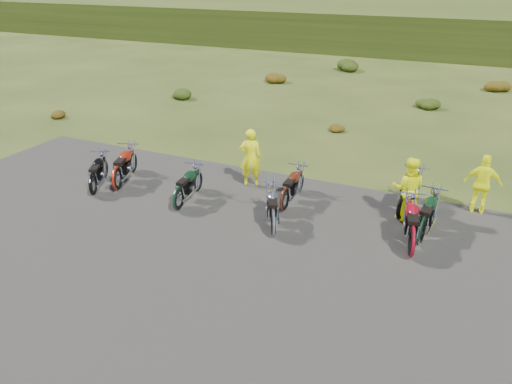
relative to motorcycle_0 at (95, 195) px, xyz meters
The scene contains 21 objects.
ground 5.03m from the motorcycle_0, ahead, with size 300.00×300.00×0.00m, color #2D3E14.
gravel_pad 5.49m from the motorcycle_0, 23.89° to the right, with size 20.00×12.00×0.04m, color black.
hill_slope 50.03m from the motorcycle_0, 84.24° to the left, with size 300.00×46.00×3.00m, color #324316, non-canonical shape.
shrub_0 9.06m from the motorcycle_0, 140.39° to the left, with size 0.77×0.77×0.45m, color #5E350B.
shrub_1 11.81m from the motorcycle_0, 110.22° to the left, with size 1.03×1.03×0.61m, color #1F330C.
shrub_2 16.42m from the motorcycle_0, 94.12° to the left, with size 1.30×1.30×0.77m, color #5E350B.
shrub_3 21.75m from the motorcycle_0, 85.46° to the left, with size 1.56×1.56×0.92m, color #1F330C.
shrub_4 10.10m from the motorcycle_0, 62.76° to the left, with size 0.77×0.77×0.45m, color #5E350B.
shrub_5 16.14m from the motorcycle_0, 62.22° to the left, with size 1.03×1.03×0.61m, color #1F330C.
shrub_6 22.18m from the motorcycle_0, 61.97° to the left, with size 1.30×1.30×0.77m, color #5E350B.
motorcycle_0 is the anchor object (origin of this frame).
motorcycle_1 0.71m from the motorcycle_0, 52.75° to the left, with size 2.09×0.70×1.09m, color #9D1C0B, non-canonical shape.
motorcycle_2 2.82m from the motorcycle_0, ahead, with size 1.90×0.63×1.00m, color black, non-canonical shape.
motorcycle_3 5.71m from the motorcycle_0, ahead, with size 1.96×0.65×1.03m, color #A2A2A7, non-canonical shape.
motorcycle_4 5.63m from the motorcycle_0, 14.23° to the left, with size 1.89×0.63×0.99m, color #531B0D, non-canonical shape.
motorcycle_5 8.71m from the motorcycle_0, 14.46° to the left, with size 2.12×0.71×1.11m, color black, non-canonical shape.
motorcycle_6 8.99m from the motorcycle_0, ahead, with size 2.11×0.70×1.11m, color maroon, non-canonical shape.
motorcycle_7 9.16m from the motorcycle_0, ahead, with size 2.04×0.68×1.07m, color black, non-canonical shape.
person_middle 4.72m from the motorcycle_0, 33.49° to the left, with size 0.65×0.43×1.79m, color #E5EC0C.
person_right_a 8.87m from the motorcycle_0, 14.92° to the left, with size 0.84×0.65×1.72m, color #E5EC0C.
person_right_b 10.88m from the motorcycle_0, 18.76° to the left, with size 0.96×0.40×1.65m, color #E5EC0C.
Camera 1 is at (4.87, -9.86, 6.15)m, focal length 35.00 mm.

